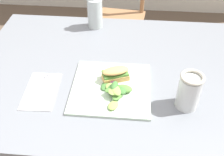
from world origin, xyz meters
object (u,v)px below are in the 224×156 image
at_px(sandwich_half_front, 115,74).
at_px(mason_jar_iced_tea, 189,93).
at_px(chair_wooden_far, 117,19).
at_px(fork_on_napkin, 43,87).
at_px(plate_lunch, 111,88).
at_px(dining_table, 121,91).
at_px(bottle_cold_brew, 95,14).

bearing_deg(sandwich_half_front, mason_jar_iced_tea, -22.25).
bearing_deg(chair_wooden_far, fork_on_napkin, -100.85).
xyz_separation_m(chair_wooden_far, sandwich_half_front, (0.07, -1.04, 0.33)).
height_order(plate_lunch, fork_on_napkin, plate_lunch).
relative_size(dining_table, mason_jar_iced_tea, 9.04).
bearing_deg(mason_jar_iced_tea, fork_on_napkin, 175.63).
xyz_separation_m(sandwich_half_front, fork_on_napkin, (-0.28, -0.07, -0.03)).
bearing_deg(fork_on_napkin, mason_jar_iced_tea, -4.37).
relative_size(dining_table, plate_lunch, 4.22).
height_order(dining_table, plate_lunch, plate_lunch).
bearing_deg(plate_lunch, chair_wooden_far, 92.78).
bearing_deg(plate_lunch, sandwich_half_front, 74.10).
relative_size(chair_wooden_far, bottle_cold_brew, 4.29).
height_order(plate_lunch, mason_jar_iced_tea, mason_jar_iced_tea).
distance_m(plate_lunch, bottle_cold_brew, 0.48).
relative_size(plate_lunch, bottle_cold_brew, 1.47).
xyz_separation_m(plate_lunch, sandwich_half_front, (0.01, 0.05, 0.03)).
bearing_deg(chair_wooden_far, bottle_cold_brew, -96.40).
height_order(chair_wooden_far, fork_on_napkin, chair_wooden_far).
distance_m(chair_wooden_far, fork_on_napkin, 1.16).
xyz_separation_m(fork_on_napkin, mason_jar_iced_tea, (0.54, -0.04, 0.06)).
relative_size(dining_table, fork_on_napkin, 6.81).
bearing_deg(fork_on_napkin, chair_wooden_far, 79.15).
distance_m(chair_wooden_far, bottle_cold_brew, 0.73).
distance_m(fork_on_napkin, mason_jar_iced_tea, 0.54).
xyz_separation_m(chair_wooden_far, bottle_cold_brew, (-0.07, -0.62, 0.36)).
bearing_deg(plate_lunch, bottle_cold_brew, 104.95).
distance_m(bottle_cold_brew, mason_jar_iced_tea, 0.66).
bearing_deg(dining_table, fork_on_napkin, -155.18).
bearing_deg(bottle_cold_brew, mason_jar_iced_tea, -52.55).
bearing_deg(mason_jar_iced_tea, sandwich_half_front, 157.75).
bearing_deg(sandwich_half_front, dining_table, 73.98).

